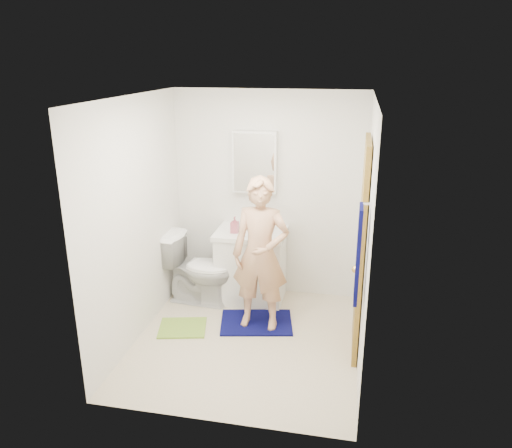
{
  "coord_description": "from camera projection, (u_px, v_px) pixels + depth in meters",
  "views": [
    {
      "loc": [
        0.96,
        -4.3,
        2.74
      ],
      "look_at": [
        0.04,
        0.25,
        1.17
      ],
      "focal_mm": 35.0,
      "sensor_mm": 36.0,
      "label": 1
    }
  ],
  "objects": [
    {
      "name": "sink_basin",
      "position": [
        251.0,
        232.0,
        5.66
      ],
      "size": [
        0.4,
        0.4,
        0.03
      ],
      "primitive_type": "cylinder",
      "color": "white",
      "rests_on": "countertop"
    },
    {
      "name": "mirror_panel",
      "position": [
        254.0,
        163.0,
        5.56
      ],
      "size": [
        0.46,
        0.01,
        0.66
      ],
      "primitive_type": "cube",
      "color": "white",
      "rests_on": "wall_back"
    },
    {
      "name": "soap_dispenser",
      "position": [
        235.0,
        225.0,
        5.57
      ],
      "size": [
        0.09,
        0.09,
        0.19
      ],
      "primitive_type": "imported",
      "rotation": [
        0.0,
        0.0,
        -0.05
      ],
      "color": "#A94F60",
      "rests_on": "countertop"
    },
    {
      "name": "green_rug",
      "position": [
        183.0,
        328.0,
        5.27
      ],
      "size": [
        0.57,
        0.51,
        0.02
      ],
      "primitive_type": "cube",
      "rotation": [
        0.0,
        0.0,
        0.23
      ],
      "color": "#82AE3A",
      "rests_on": "floor"
    },
    {
      "name": "door",
      "position": [
        361.0,
        249.0,
        4.66
      ],
      "size": [
        0.05,
        0.8,
        2.05
      ],
      "primitive_type": "cube",
      "color": "olive",
      "rests_on": "ground"
    },
    {
      "name": "wall_right",
      "position": [
        367.0,
        237.0,
        4.46
      ],
      "size": [
        0.02,
        2.4,
        2.4
      ],
      "primitive_type": "cube",
      "color": "silver",
      "rests_on": "ground"
    },
    {
      "name": "faucet",
      "position": [
        254.0,
        221.0,
        5.8
      ],
      "size": [
        0.03,
        0.03,
        0.12
      ],
      "primitive_type": "cylinder",
      "color": "silver",
      "rests_on": "countertop"
    },
    {
      "name": "toilet",
      "position": [
        199.0,
        269.0,
        5.74
      ],
      "size": [
        0.84,
        0.53,
        0.82
      ],
      "primitive_type": "imported",
      "rotation": [
        0.0,
        0.0,
        1.48
      ],
      "color": "white",
      "rests_on": "floor"
    },
    {
      "name": "door_knob",
      "position": [
        356.0,
        269.0,
        4.39
      ],
      "size": [
        0.07,
        0.07,
        0.07
      ],
      "primitive_type": "sphere",
      "color": "gold",
      "rests_on": "door"
    },
    {
      "name": "countertop",
      "position": [
        251.0,
        233.0,
        5.66
      ],
      "size": [
        0.79,
        0.59,
        0.05
      ],
      "primitive_type": "cube",
      "color": "white",
      "rests_on": "vanity_cabinet"
    },
    {
      "name": "bath_mat",
      "position": [
        256.0,
        322.0,
        5.37
      ],
      "size": [
        0.85,
        0.68,
        0.02
      ],
      "primitive_type": "cube",
      "rotation": [
        0.0,
        0.0,
        0.2
      ],
      "color": "#070948",
      "rests_on": "floor"
    },
    {
      "name": "man",
      "position": [
        260.0,
        254.0,
        5.06
      ],
      "size": [
        0.6,
        0.4,
        1.6
      ],
      "primitive_type": "imported",
      "rotation": [
        0.0,
        0.0,
        -0.03
      ],
      "color": "tan",
      "rests_on": "bath_mat"
    },
    {
      "name": "toothbrush_cup",
      "position": [
        266.0,
        225.0,
        5.72
      ],
      "size": [
        0.12,
        0.12,
        0.09
      ],
      "primitive_type": "imported",
      "rotation": [
        0.0,
        0.0,
        0.03
      ],
      "color": "#61397D",
      "rests_on": "countertop"
    },
    {
      "name": "medicine_cabinet",
      "position": [
        255.0,
        162.0,
        5.62
      ],
      "size": [
        0.5,
        0.12,
        0.7
      ],
      "primitive_type": "cube",
      "color": "white",
      "rests_on": "wall_back"
    },
    {
      "name": "wall_front",
      "position": [
        210.0,
        284.0,
        3.54
      ],
      "size": [
        2.2,
        0.02,
        2.4
      ],
      "primitive_type": "cube",
      "color": "silver",
      "rests_on": "ground"
    },
    {
      "name": "ceiling",
      "position": [
        245.0,
        96.0,
        4.27
      ],
      "size": [
        2.2,
        2.4,
        0.02
      ],
      "primitive_type": "cube",
      "color": "white",
      "rests_on": "ground"
    },
    {
      "name": "wall_back",
      "position": [
        269.0,
        195.0,
        5.79
      ],
      "size": [
        2.2,
        0.02,
        2.4
      ],
      "primitive_type": "cube",
      "color": "silver",
      "rests_on": "ground"
    },
    {
      "name": "towel_hook",
      "position": [
        367.0,
        204.0,
        3.78
      ],
      "size": [
        0.06,
        0.02,
        0.02
      ],
      "primitive_type": "cylinder",
      "rotation": [
        0.0,
        1.57,
        0.0
      ],
      "color": "silver",
      "rests_on": "wall_right"
    },
    {
      "name": "floor",
      "position": [
        247.0,
        341.0,
        5.05
      ],
      "size": [
        2.2,
        2.4,
        0.02
      ],
      "primitive_type": "cube",
      "color": "beige",
      "rests_on": "ground"
    },
    {
      "name": "vanity_cabinet",
      "position": [
        251.0,
        267.0,
        5.8
      ],
      "size": [
        0.75,
        0.55,
        0.8
      ],
      "primitive_type": "cube",
      "color": "white",
      "rests_on": "floor"
    },
    {
      "name": "towel",
      "position": [
        358.0,
        255.0,
        3.92
      ],
      "size": [
        0.03,
        0.24,
        0.8
      ],
      "primitive_type": "cube",
      "color": "#070948",
      "rests_on": "wall_right"
    },
    {
      "name": "wall_left",
      "position": [
        135.0,
        221.0,
        4.87
      ],
      "size": [
        0.02,
        2.4,
        2.4
      ],
      "primitive_type": "cube",
      "color": "silver",
      "rests_on": "ground"
    }
  ]
}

